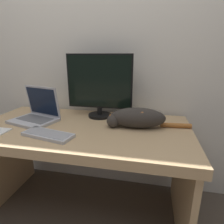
{
  "coord_description": "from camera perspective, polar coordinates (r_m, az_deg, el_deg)",
  "views": [
    {
      "loc": [
        0.46,
        -0.77,
        1.19
      ],
      "look_at": [
        0.22,
        0.34,
        0.84
      ],
      "focal_mm": 30.0,
      "sensor_mm": 36.0,
      "label": 1
    }
  ],
  "objects": [
    {
      "name": "external_keyboard",
      "position": [
        1.21,
        -18.93,
        -6.52
      ],
      "size": [
        0.34,
        0.18,
        0.02
      ],
      "rotation": [
        0.0,
        0.0,
        -0.21
      ],
      "color": "#BCBCC1",
      "rests_on": "desk"
    },
    {
      "name": "small_toy",
      "position": [
        1.41,
        7.54,
        -1.97
      ],
      "size": [
        0.04,
        0.04,
        0.04
      ],
      "color": "#2D6BB7",
      "rests_on": "desk"
    },
    {
      "name": "cat",
      "position": [
        1.28,
        7.55,
        -1.7
      ],
      "size": [
        0.57,
        0.18,
        0.14
      ],
      "rotation": [
        0.0,
        0.0,
        0.08
      ],
      "color": "#332D28",
      "rests_on": "desk"
    },
    {
      "name": "wall_back",
      "position": [
        1.65,
        -4.59,
        20.83
      ],
      "size": [
        6.4,
        0.06,
        2.6
      ],
      "color": "silver",
      "rests_on": "ground_plane"
    },
    {
      "name": "monitor",
      "position": [
        1.46,
        -3.89,
        8.03
      ],
      "size": [
        0.51,
        0.18,
        0.49
      ],
      "color": "black",
      "rests_on": "desk"
    },
    {
      "name": "laptop",
      "position": [
        1.51,
        -22.03,
        -0.66
      ],
      "size": [
        0.37,
        0.32,
        0.25
      ],
      "rotation": [
        0.0,
        0.0,
        -0.27
      ],
      "color": "#B7B7BC",
      "rests_on": "desk"
    },
    {
      "name": "desk",
      "position": [
        1.38,
        -8.97,
        -9.93
      ],
      "size": [
        1.49,
        0.75,
        0.71
      ],
      "color": "tan",
      "rests_on": "ground_plane"
    }
  ]
}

